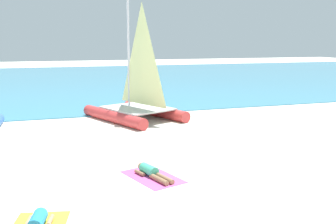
{
  "coord_description": "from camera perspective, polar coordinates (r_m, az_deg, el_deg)",
  "views": [
    {
      "loc": [
        -4.62,
        -8.67,
        3.82
      ],
      "look_at": [
        0.0,
        5.09,
        1.2
      ],
      "focal_mm": 42.35,
      "sensor_mm": 36.0,
      "label": 1
    }
  ],
  "objects": [
    {
      "name": "ground_plane",
      "position": [
        19.61,
        -4.57,
        -1.04
      ],
      "size": [
        120.0,
        120.0,
        0.0
      ],
      "primitive_type": "plane",
      "color": "silver"
    },
    {
      "name": "ocean_water",
      "position": [
        40.43,
        -11.95,
        4.61
      ],
      "size": [
        120.0,
        40.0,
        0.05
      ],
      "primitive_type": "cube",
      "color": "teal",
      "rests_on": "ground"
    },
    {
      "name": "sailboat_red",
      "position": [
        19.38,
        -4.57,
        1.62
      ],
      "size": [
        4.61,
        5.57,
        6.23
      ],
      "rotation": [
        0.0,
        0.0,
        0.38
      ],
      "color": "#CC3838",
      "rests_on": "ground"
    },
    {
      "name": "towel_right",
      "position": [
        11.4,
        -2.2,
        -9.32
      ],
      "size": [
        1.6,
        2.13,
        0.01
      ],
      "primitive_type": "cube",
      "rotation": [
        0.0,
        0.0,
        0.29
      ],
      "color": "#D84C99",
      "rests_on": "ground"
    },
    {
      "name": "sunbather_right",
      "position": [
        11.41,
        -2.39,
        -8.63
      ],
      "size": [
        0.82,
        1.54,
        0.3
      ],
      "rotation": [
        0.0,
        0.0,
        0.29
      ],
      "color": "#3FB28C",
      "rests_on": "towel_right"
    }
  ]
}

